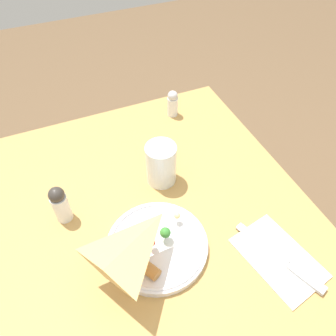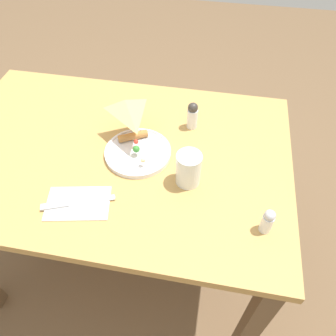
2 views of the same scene
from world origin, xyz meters
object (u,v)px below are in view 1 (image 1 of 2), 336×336
milk_glass (161,165)px  napkin_folded (278,258)px  butter_knife (283,260)px  pepper_shaker (60,204)px  plate_pizza (158,243)px  dining_table (172,302)px  salt_shaker (173,103)px

milk_glass → napkin_folded: milk_glass is taller
butter_knife → pepper_shaker: 0.48m
napkin_folded → plate_pizza: bearing=60.6°
dining_table → pepper_shaker: pepper_shaker is taller
napkin_folded → salt_shaker: size_ratio=2.39×
dining_table → milk_glass: (0.25, -0.08, 0.15)m
butter_knife → milk_glass: bearing=4.1°
napkin_folded → salt_shaker: (0.51, 0.01, 0.04)m
salt_shaker → pepper_shaker: (-0.24, 0.37, 0.01)m
plate_pizza → milk_glass: 0.19m
butter_knife → salt_shaker: size_ratio=2.44×
dining_table → napkin_folded: bearing=-100.0°
plate_pizza → salt_shaker: salt_shaker is taller
napkin_folded → butter_knife: butter_knife is taller
salt_shaker → napkin_folded: bearing=-178.8°
plate_pizza → napkin_folded: (-0.12, -0.21, -0.01)m
dining_table → milk_glass: 0.31m
milk_glass → plate_pizza: bearing=155.9°
milk_glass → napkin_folded: bearing=-154.7°
plate_pizza → napkin_folded: bearing=-119.4°
dining_table → pepper_shaker: 0.32m
butter_knife → plate_pizza: bearing=38.0°
napkin_folded → pepper_shaker: (0.27, 0.38, 0.05)m
plate_pizza → salt_shaker: (0.39, -0.20, 0.03)m
salt_shaker → pepper_shaker: size_ratio=0.83×
butter_knife → salt_shaker: bearing=-19.5°
milk_glass → napkin_folded: 0.33m
milk_glass → napkin_folded: (-0.29, -0.14, -0.05)m
napkin_folded → pepper_shaker: 0.47m
napkin_folded → salt_shaker: bearing=1.2°
butter_knife → dining_table: bearing=56.6°
dining_table → salt_shaker: size_ratio=13.86×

